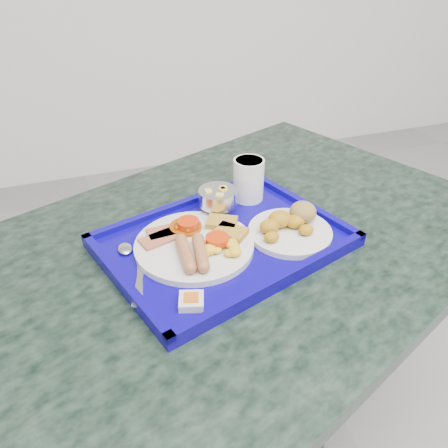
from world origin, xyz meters
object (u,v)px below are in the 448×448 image
(table, at_px, (235,303))
(tray, at_px, (224,242))
(bread_plate, at_px, (291,226))
(fruit_bowl, at_px, (218,198))
(main_plate, at_px, (197,243))
(juice_cup, at_px, (249,178))

(table, bearing_deg, tray, -148.29)
(bread_plate, xyz_separation_m, fruit_bowl, (-0.12, 0.13, 0.02))
(table, height_order, main_plate, main_plate)
(main_plate, height_order, juice_cup, juice_cup)
(tray, distance_m, fruit_bowl, 0.12)
(fruit_bowl, bearing_deg, table, -81.16)
(main_plate, xyz_separation_m, juice_cup, (0.18, 0.16, 0.04))
(main_plate, relative_size, bread_plate, 1.37)
(table, xyz_separation_m, main_plate, (-0.10, -0.03, 0.23))
(main_plate, relative_size, fruit_bowl, 2.77)
(juice_cup, bearing_deg, table, -121.94)
(tray, xyz_separation_m, bread_plate, (0.15, -0.02, 0.03))
(tray, relative_size, bread_plate, 3.19)
(tray, height_order, fruit_bowl, fruit_bowl)
(bread_plate, bearing_deg, table, 157.33)
(fruit_bowl, height_order, juice_cup, juice_cup)
(bread_plate, relative_size, juice_cup, 1.75)
(table, xyz_separation_m, juice_cup, (0.08, 0.13, 0.27))
(juice_cup, bearing_deg, tray, -127.67)
(main_plate, relative_size, juice_cup, 2.40)
(bread_plate, height_order, juice_cup, juice_cup)
(tray, distance_m, bread_plate, 0.15)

